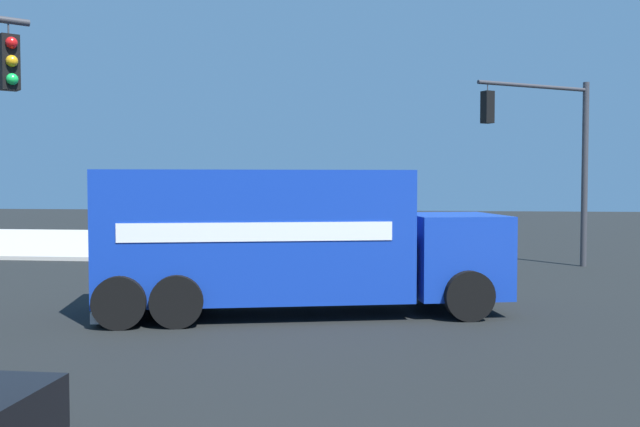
{
  "coord_description": "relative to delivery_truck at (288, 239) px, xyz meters",
  "views": [
    {
      "loc": [
        -15.92,
        -2.02,
        2.76
      ],
      "look_at": [
        -1.64,
        -0.38,
        2.09
      ],
      "focal_mm": 39.34,
      "sensor_mm": 36.0,
      "label": 1
    }
  ],
  "objects": [
    {
      "name": "traffic_light_primary",
      "position": [
        8.35,
        -7.05,
        2.36
      ],
      "size": [
        2.43,
        3.78,
        5.93
      ],
      "color": "#38383D",
      "rests_on": "ground"
    },
    {
      "name": "ground_plane",
      "position": [
        1.56,
        -0.3,
        -1.55
      ],
      "size": [
        100.0,
        100.0,
        0.0
      ],
      "primitive_type": "plane",
      "color": "black"
    },
    {
      "name": "sidewalk_corner_far",
      "position": [
        15.1,
        13.24,
        -1.48
      ],
      "size": [
        12.97,
        12.97,
        0.14
      ],
      "primitive_type": "cube",
      "color": "beige",
      "rests_on": "ground"
    },
    {
      "name": "delivery_truck",
      "position": [
        0.0,
        0.0,
        0.0
      ],
      "size": [
        4.46,
        8.6,
        2.98
      ],
      "color": "#1438AD",
      "rests_on": "ground"
    }
  ]
}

